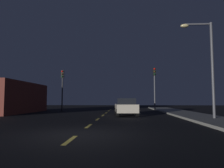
# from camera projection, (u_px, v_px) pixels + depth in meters

# --- Properties ---
(ground_plane) EXTENTS (80.00, 80.00, 0.00)m
(ground_plane) POSITION_uv_depth(u_px,v_px,m) (99.00, 119.00, 15.12)
(ground_plane) COLOR black
(sidewalk_curb_right) EXTENTS (3.00, 40.00, 0.15)m
(sidewalk_curb_right) POSITION_uv_depth(u_px,v_px,m) (204.00, 118.00, 14.73)
(sidewalk_curb_right) COLOR gray
(sidewalk_curb_right) RESTS_ON ground_plane
(lane_stripe_nearest) EXTENTS (0.16, 1.60, 0.01)m
(lane_stripe_nearest) POSITION_uv_depth(u_px,v_px,m) (70.00, 140.00, 6.95)
(lane_stripe_nearest) COLOR #EACC4C
(lane_stripe_nearest) RESTS_ON ground_plane
(lane_stripe_second) EXTENTS (0.16, 1.60, 0.01)m
(lane_stripe_second) POSITION_uv_depth(u_px,v_px,m) (89.00, 126.00, 10.74)
(lane_stripe_second) COLOR #EACC4C
(lane_stripe_second) RESTS_ON ground_plane
(lane_stripe_third) EXTENTS (0.16, 1.60, 0.01)m
(lane_stripe_third) POSITION_uv_depth(u_px,v_px,m) (98.00, 119.00, 14.52)
(lane_stripe_third) COLOR #EACC4C
(lane_stripe_third) RESTS_ON ground_plane
(lane_stripe_fourth) EXTENTS (0.16, 1.60, 0.01)m
(lane_stripe_fourth) POSITION_uv_depth(u_px,v_px,m) (103.00, 115.00, 18.30)
(lane_stripe_fourth) COLOR #EACC4C
(lane_stripe_fourth) RESTS_ON ground_plane
(lane_stripe_fifth) EXTENTS (0.16, 1.60, 0.01)m
(lane_stripe_fifth) POSITION_uv_depth(u_px,v_px,m) (106.00, 113.00, 22.09)
(lane_stripe_fifth) COLOR #EACC4C
(lane_stripe_fifth) RESTS_ON ground_plane
(lane_stripe_sixth) EXTENTS (0.16, 1.60, 0.01)m
(lane_stripe_sixth) POSITION_uv_depth(u_px,v_px,m) (109.00, 111.00, 25.87)
(lane_stripe_sixth) COLOR #EACC4C
(lane_stripe_sixth) RESTS_ON ground_plane
(lane_stripe_seventh) EXTENTS (0.16, 1.60, 0.01)m
(lane_stripe_seventh) POSITION_uv_depth(u_px,v_px,m) (111.00, 109.00, 29.65)
(lane_stripe_seventh) COLOR #EACC4C
(lane_stripe_seventh) RESTS_ON ground_plane
(traffic_signal_left) EXTENTS (0.32, 0.38, 4.81)m
(traffic_signal_left) POSITION_uv_depth(u_px,v_px,m) (62.00, 83.00, 24.29)
(traffic_signal_left) COLOR #2D2D30
(traffic_signal_left) RESTS_ON ground_plane
(traffic_signal_right) EXTENTS (0.32, 0.38, 5.03)m
(traffic_signal_right) POSITION_uv_depth(u_px,v_px,m) (155.00, 81.00, 23.74)
(traffic_signal_right) COLOR #4C4C51
(traffic_signal_right) RESTS_ON ground_plane
(car_stopped_ahead) EXTENTS (2.09, 4.13, 1.48)m
(car_stopped_ahead) POSITION_uv_depth(u_px,v_px,m) (126.00, 107.00, 17.97)
(car_stopped_ahead) COLOR beige
(car_stopped_ahead) RESTS_ON ground_plane
(street_lamp_right) EXTENTS (2.14, 0.36, 6.63)m
(street_lamp_right) POSITION_uv_depth(u_px,v_px,m) (207.00, 60.00, 14.08)
(street_lamp_right) COLOR #4C4C51
(street_lamp_right) RESTS_ON ground_plane
(storefront_left) EXTENTS (4.28, 9.68, 3.20)m
(storefront_left) POSITION_uv_depth(u_px,v_px,m) (11.00, 98.00, 22.08)
(storefront_left) COLOR maroon
(storefront_left) RESTS_ON ground_plane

